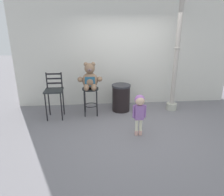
% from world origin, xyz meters
% --- Properties ---
extents(ground_plane, '(24.00, 24.00, 0.00)m').
position_xyz_m(ground_plane, '(0.00, 0.00, 0.00)').
color(ground_plane, slate).
extents(building_wall, '(6.08, 0.30, 3.79)m').
position_xyz_m(building_wall, '(0.00, 1.80, 1.89)').
color(building_wall, silver).
rests_on(building_wall, ground_plane).
extents(bar_stool_with_teddy, '(0.41, 0.41, 0.72)m').
position_xyz_m(bar_stool_with_teddy, '(-0.99, 0.93, 0.52)').
color(bar_stool_with_teddy, '#242829').
rests_on(bar_stool_with_teddy, ground_plane).
extents(teddy_bear, '(0.61, 0.55, 0.66)m').
position_xyz_m(teddy_bear, '(-0.99, 0.90, 0.96)').
color(teddy_bear, '#82654D').
rests_on(teddy_bear, bar_stool_with_teddy).
extents(child_walking, '(0.28, 0.23, 0.90)m').
position_xyz_m(child_walking, '(0.03, -0.25, 0.65)').
color(child_walking, '#DBA899').
rests_on(child_walking, ground_plane).
extents(trash_bin, '(0.50, 0.50, 0.72)m').
position_xyz_m(trash_bin, '(-0.18, 1.12, 0.36)').
color(trash_bin, black).
rests_on(trash_bin, ground_plane).
extents(lamppost, '(0.28, 0.28, 2.89)m').
position_xyz_m(lamppost, '(1.23, 1.06, 1.15)').
color(lamppost, '#B1B1A1').
rests_on(lamppost, ground_plane).
extents(bar_chair_empty, '(0.43, 0.43, 1.13)m').
position_xyz_m(bar_chair_empty, '(-1.87, 0.82, 0.66)').
color(bar_chair_empty, '#242829').
rests_on(bar_chair_empty, ground_plane).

